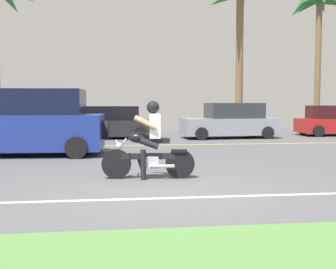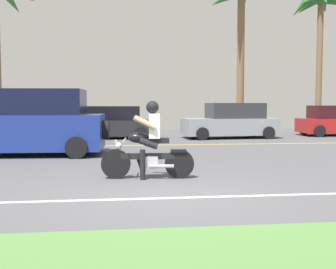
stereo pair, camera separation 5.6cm
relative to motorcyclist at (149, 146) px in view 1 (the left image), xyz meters
name	(u,v)px [view 1 (the left image)]	position (x,y,z in m)	size (l,w,h in m)	color
ground	(152,169)	(0.19, 1.43, -0.71)	(56.00, 30.00, 0.04)	#545459
lane_line_near	(169,198)	(0.19, -1.90, -0.69)	(50.40, 0.12, 0.01)	silver
lane_line_far	(139,145)	(0.19, 7.09, -0.69)	(50.40, 0.12, 0.01)	yellow
motorcyclist	(149,146)	(0.00, 0.00, 0.00)	(1.97, 0.64, 1.64)	black
suv_nearby	(25,123)	(-3.47, 4.53, 0.29)	(5.05, 2.40, 2.02)	navy
parked_car_1	(107,123)	(-1.11, 10.48, -0.01)	(4.48, 2.13, 1.47)	#232328
parked_car_2	(230,122)	(4.53, 9.98, 0.05)	(4.39, 2.16, 1.61)	#8C939E
parked_car_3	(335,121)	(10.11, 10.86, 0.00)	(3.70, 1.85, 1.49)	#AD1E1E
palm_tree_1	(319,8)	(11.06, 14.74, 6.45)	(3.88, 3.96, 8.49)	brown
palm_tree_2	(239,0)	(6.35, 14.91, 6.79)	(4.86, 4.54, 9.07)	brown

